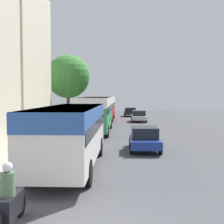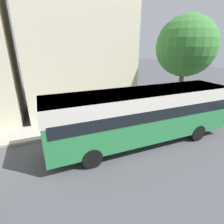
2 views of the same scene
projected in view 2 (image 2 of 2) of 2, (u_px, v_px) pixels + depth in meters
building_far_terrace at (75, 37)px, 14.66m from camera, size 6.95×8.46×12.22m
bus_following at (142, 110)px, 9.81m from camera, size 2.51×10.77×3.16m
pedestrian_near_curb at (132, 103)px, 14.20m from camera, size 0.34×0.34×1.72m
street_tree at (186, 47)px, 13.92m from camera, size 4.74×4.74×7.59m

